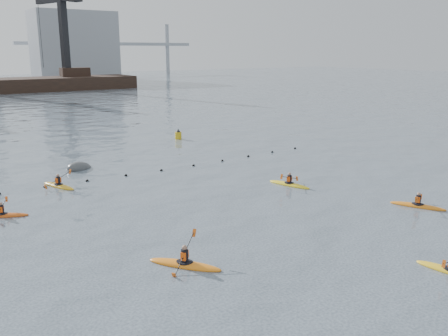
{
  "coord_description": "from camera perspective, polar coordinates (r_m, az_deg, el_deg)",
  "views": [
    {
      "loc": [
        -15.82,
        -11.13,
        9.43
      ],
      "look_at": [
        -0.68,
        10.9,
        2.8
      ],
      "focal_mm": 38.0,
      "sensor_mm": 36.0,
      "label": 1
    }
  ],
  "objects": [
    {
      "name": "ground",
      "position": [
        21.52,
        18.72,
        -12.85
      ],
      "size": [
        400.0,
        400.0,
        0.0
      ],
      "primitive_type": "plane",
      "color": "#323A49",
      "rests_on": "ground"
    },
    {
      "name": "float_line",
      "position": [
        38.16,
        -9.73,
        -0.53
      ],
      "size": [
        33.24,
        0.73,
        0.24
      ],
      "color": "black",
      "rests_on": "ground"
    },
    {
      "name": "kayaker_0",
      "position": [
        21.83,
        -4.74,
        -11.4
      ],
      "size": [
        2.67,
        3.27,
        1.48
      ],
      "rotation": [
        0.0,
        0.0,
        0.63
      ],
      "color": "orange",
      "rests_on": "ground"
    },
    {
      "name": "kayaker_2",
      "position": [
        30.76,
        -25.16,
        -5.11
      ],
      "size": [
        2.98,
        2.01,
        1.03
      ],
      "rotation": [
        0.0,
        0.0,
        1.07
      ],
      "color": "#C44D12",
      "rests_on": "ground"
    },
    {
      "name": "kayaker_3",
      "position": [
        34.47,
        7.85,
        -1.91
      ],
      "size": [
        2.23,
        3.4,
        1.17
      ],
      "rotation": [
        0.0,
        0.0,
        0.29
      ],
      "color": "yellow",
      "rests_on": "ground"
    },
    {
      "name": "kayaker_4",
      "position": [
        31.86,
        22.28,
        -4.17
      ],
      "size": [
        2.08,
        3.28,
        1.07
      ],
      "rotation": [
        0.0,
        0.0,
        3.59
      ],
      "color": "orange",
      "rests_on": "ground"
    },
    {
      "name": "kayaker_5",
      "position": [
        35.79,
        -19.27,
        -1.98
      ],
      "size": [
        2.17,
        3.32,
        1.2
      ],
      "rotation": [
        0.0,
        0.0,
        0.36
      ],
      "color": "gold",
      "rests_on": "ground"
    },
    {
      "name": "mooring_buoy",
      "position": [
        40.68,
        -16.97,
        -0.09
      ],
      "size": [
        2.91,
        2.34,
        1.65
      ],
      "primitive_type": "ellipsoid",
      "rotation": [
        0.0,
        0.21,
        0.43
      ],
      "color": "#414346",
      "rests_on": "ground"
    },
    {
      "name": "nav_buoy",
      "position": [
        52.34,
        -5.52,
        3.93
      ],
      "size": [
        0.72,
        0.72,
        1.3
      ],
      "color": "#BC9C12",
      "rests_on": "ground"
    }
  ]
}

